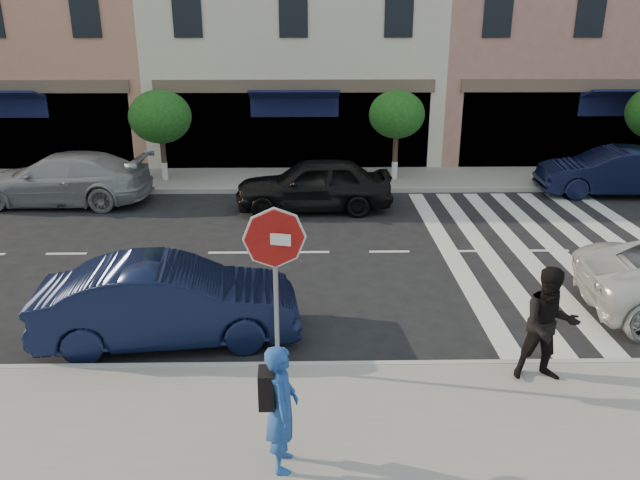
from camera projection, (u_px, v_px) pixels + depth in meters
The scene contains 13 objects.
ground at pixel (310, 329), 11.72m from camera, with size 120.00×120.00×0.00m, color black.
sidewalk_near at pixel (310, 459), 8.17m from camera, with size 60.00×4.50×0.15m, color gray.
sidewalk_far at pixel (309, 179), 22.04m from camera, with size 60.00×3.00×0.15m, color gray.
building_centre at pixel (296, 16), 25.82m from camera, with size 11.00×9.00×11.00m, color beige.
street_tree_wb at pixel (160, 117), 21.00m from camera, with size 2.10×2.10×3.06m.
street_tree_c at pixel (397, 115), 21.12m from camera, with size 1.90×1.90×3.04m.
stop_sign at pixel (275, 256), 9.42m from camera, with size 0.95×0.28×2.75m.
photographer at pixel (282, 408), 7.67m from camera, with size 0.62×0.41×1.70m, color #214A98.
walker at pixel (549, 325), 9.53m from camera, with size 0.91×0.71×1.87m, color black.
car_near_mid at pixel (169, 302), 11.08m from camera, with size 1.60×4.58×1.51m, color black.
car_far_left at pixel (61, 179), 19.22m from camera, with size 2.21×5.43×1.58m, color gray.
car_far_mid at pixel (314, 184), 18.60m from camera, with size 1.87×4.65×1.58m, color black.
car_far_right at pixel (613, 172), 20.18m from camera, with size 1.63×4.67×1.54m, color black.
Camera 1 is at (0.00, -10.45, 5.56)m, focal length 35.00 mm.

